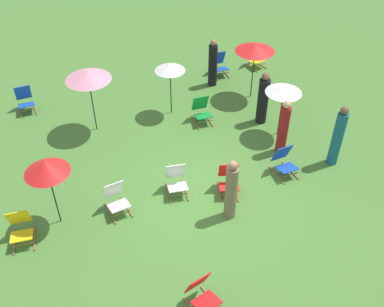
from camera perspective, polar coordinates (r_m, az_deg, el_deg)
ground_plane at (r=11.31m, az=1.91°, el=-5.65°), size 40.00×40.00×0.00m
deckchair_0 at (r=10.92m, az=-9.61°, el=-5.67°), size 0.60×0.83×0.83m
deckchair_1 at (r=10.85m, az=-20.94°, el=-8.79°), size 0.51×0.78×0.83m
deckchair_2 at (r=11.27m, az=4.66°, el=-3.33°), size 0.67×0.86×0.83m
deckchair_3 at (r=16.73m, az=7.98°, el=12.07°), size 0.68×0.87×0.83m
deckchair_4 at (r=15.06m, az=-20.45°, el=6.40°), size 0.54×0.80×0.83m
deckchair_5 at (r=9.15m, az=1.25°, el=-17.34°), size 0.68×0.87×0.83m
deckchair_6 at (r=13.63m, az=1.23°, el=5.48°), size 0.48×0.76×0.83m
deckchair_7 at (r=16.10m, az=3.50°, el=11.21°), size 0.49×0.77×0.83m
deckchair_8 at (r=12.00m, az=11.61°, el=-1.01°), size 0.56×0.81×0.83m
deckchair_9 at (r=11.23m, az=-1.99°, el=-3.39°), size 0.56×0.81×0.83m
umbrella_0 at (r=13.37m, az=-2.82°, el=10.94°), size 0.90×0.90×1.74m
umbrella_1 at (r=12.80m, az=-13.09°, el=9.69°), size 1.28×1.28×1.99m
umbrella_2 at (r=14.26m, az=8.02°, el=13.20°), size 1.23×1.23×1.89m
umbrella_3 at (r=10.06m, az=-18.04°, el=-1.64°), size 1.00×1.00×1.87m
umbrella_4 at (r=12.69m, az=11.60°, el=8.01°), size 1.02×1.02×1.65m
person_0 at (r=15.25m, az=2.66°, el=11.31°), size 0.40×0.40×1.66m
person_1 at (r=12.43m, az=11.52°, el=3.18°), size 0.40×0.40×1.67m
person_2 at (r=12.36m, az=18.02°, el=2.02°), size 0.33×0.33×1.82m
person_3 at (r=10.36m, az=4.99°, el=-4.75°), size 0.32×0.32×1.70m
person_4 at (r=13.53m, az=8.99°, el=6.78°), size 0.46×0.46×1.67m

